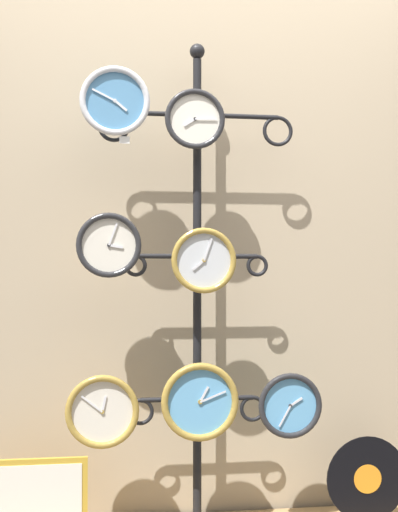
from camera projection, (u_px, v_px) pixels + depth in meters
shop_wall at (192, 195)px, 3.05m from camera, size 4.40×0.04×2.80m
display_stand at (197, 366)px, 2.88m from camera, size 0.80×0.37×2.00m
clock_top_left at (115, 101)px, 2.75m from camera, size 0.27×0.04×0.27m
clock_top_center at (195, 119)px, 2.82m from camera, size 0.24×0.04×0.24m
clock_middle_left at (109, 245)px, 2.75m from camera, size 0.25×0.04×0.25m
clock_middle_center at (204, 261)px, 2.78m from camera, size 0.26×0.04×0.26m
clock_bottom_left at (102, 412)px, 2.74m from camera, size 0.28×0.04×0.28m
clock_bottom_center at (200, 402)px, 2.77m from camera, size 0.31×0.04×0.31m
clock_bottom_right at (290, 405)px, 2.83m from camera, size 0.26×0.04×0.26m
vinyl_record at (367, 479)px, 2.89m from camera, size 0.34×0.01×0.34m
picture_frame at (27, 500)px, 2.68m from camera, size 0.45×0.02×0.30m
price_tag_upper at (124, 140)px, 2.75m from camera, size 0.04×0.00×0.03m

